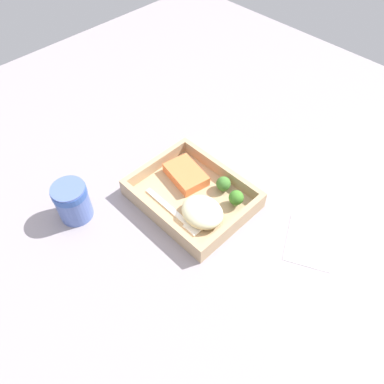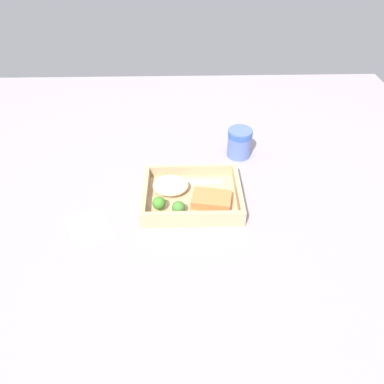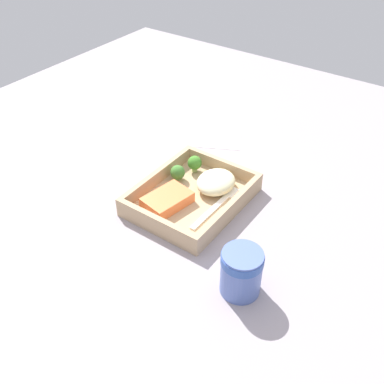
{
  "view_description": "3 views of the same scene",
  "coord_description": "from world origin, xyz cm",
  "views": [
    {
      "loc": [
        36.43,
        -36.03,
        64.27
      ],
      "look_at": [
        0.0,
        0.0,
        2.7
      ],
      "focal_mm": 35.0,
      "sensor_mm": 36.0,
      "label": 1
    },
    {
      "loc": [
        1.86,
        72.5,
        62.92
      ],
      "look_at": [
        0.0,
        0.0,
        2.7
      ],
      "focal_mm": 35.0,
      "sensor_mm": 36.0,
      "label": 2
    },
    {
      "loc": [
        -59.6,
        -42.3,
        60.47
      ],
      "look_at": [
        0.0,
        0.0,
        2.7
      ],
      "focal_mm": 42.0,
      "sensor_mm": 36.0,
      "label": 3
    }
  ],
  "objects": [
    {
      "name": "mashed_potatoes",
      "position": [
        5.42,
        -2.4,
        3.0
      ],
      "size": [
        9.23,
        7.85,
        3.6
      ],
      "primitive_type": "ellipsoid",
      "color": "beige",
      "rests_on": "takeout_tray"
    },
    {
      "name": "ground_plane",
      "position": [
        0.0,
        0.0,
        -1.0
      ],
      "size": [
        160.0,
        160.0,
        2.0
      ],
      "primitive_type": "cube",
      "color": "gray"
    },
    {
      "name": "takeout_tray",
      "position": [
        0.0,
        0.0,
        0.6
      ],
      "size": [
        24.71,
        19.79,
        1.2
      ],
      "primitive_type": "cube",
      "color": "tan",
      "rests_on": "ground_plane"
    },
    {
      "name": "paper_cup",
      "position": [
        -14.37,
        -20.13,
        4.81
      ],
      "size": [
        7.06,
        7.06,
        8.62
      ],
      "color": "#546BB4",
      "rests_on": "ground_plane"
    },
    {
      "name": "tray_rim",
      "position": [
        0.0,
        0.0,
        2.71
      ],
      "size": [
        24.71,
        19.79,
        3.02
      ],
      "color": "tan",
      "rests_on": "takeout_tray"
    },
    {
      "name": "receipt_slip",
      "position": [
        24.47,
        9.19,
        0.12
      ],
      "size": [
        13.24,
        14.22,
        0.24
      ],
      "primitive_type": "cube",
      "rotation": [
        0.0,
        0.0,
        0.47
      ],
      "color": "white",
      "rests_on": "ground_plane"
    },
    {
      "name": "fork",
      "position": [
        0.94,
        -5.81,
        1.42
      ],
      "size": [
        15.82,
        2.24,
        0.44
      ],
      "color": "white",
      "rests_on": "takeout_tray"
    },
    {
      "name": "broccoli_floret_2",
      "position": [
        3.4,
        6.25,
        3.09
      ],
      "size": [
        3.2,
        3.2,
        3.56
      ],
      "color": "#7EA15B",
      "rests_on": "takeout_tray"
    },
    {
      "name": "salmon_fillet",
      "position": [
        -4.77,
        2.81,
        2.39
      ],
      "size": [
        10.57,
        8.11,
        2.37
      ],
      "primitive_type": "cube",
      "rotation": [
        0.0,
        0.0,
        -0.19
      ],
      "color": "orange",
      "rests_on": "takeout_tray"
    },
    {
      "name": "broccoli_floret_1",
      "position": [
        8.08,
        4.99,
        3.45
      ],
      "size": [
        3.19,
        3.19,
        3.94
      ],
      "color": "#8CA860",
      "rests_on": "takeout_tray"
    }
  ]
}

